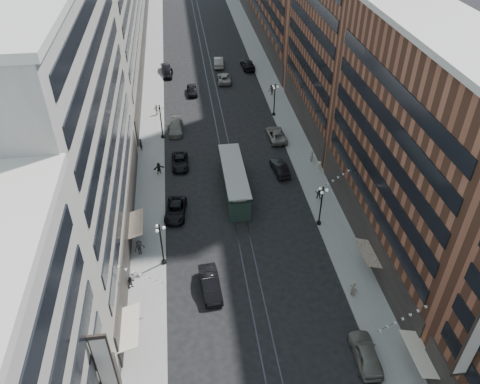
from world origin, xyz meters
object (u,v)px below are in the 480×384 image
lamppost_sw_far (161,243)px  lamppost_se_mid (274,99)px  pedestrian_5 (159,168)px  car_extra_1 (166,69)px  lamppost_sw_mid (161,121)px  car_7 (180,162)px  pedestrian_extra_1 (141,144)px  lamppost_se_far (321,205)px  pedestrian_extra_0 (139,247)px  car_10 (280,168)px  car_9 (168,73)px  car_extra_0 (224,78)px  car_11 (276,134)px  pedestrian_7 (319,192)px  car_8 (176,127)px  car_13 (192,90)px  streetcar (234,181)px  car_2 (176,210)px  pedestrian_2 (131,282)px  pedestrian_extra_2 (319,167)px  pedestrian_9 (272,90)px  pedestrian_4 (354,289)px  car_14 (219,62)px  pedestrian_8 (311,155)px  car_12 (248,65)px  car_5 (210,284)px

lamppost_sw_far → lamppost_se_mid: (18.40, 32.00, 0.00)m
pedestrian_5 → car_extra_1: bearing=69.7°
lamppost_sw_mid → car_7: 8.72m
car_7 → pedestrian_extra_1: size_ratio=2.73×
lamppost_se_far → car_extra_1: 51.78m
lamppost_sw_far → pedestrian_extra_0: lamppost_sw_far is taller
car_10 → car_extra_1: car_10 is taller
car_9 → car_extra_0: car_extra_0 is taller
car_11 → pedestrian_7: (2.41, -15.55, 0.26)m
car_8 → pedestrian_5: (-2.65, -11.54, 0.24)m
car_9 → car_11: (16.08, -26.08, 0.06)m
pedestrian_5 → lamppost_se_mid: bearing=19.8°
lamppost_sw_mid → car_13: (5.32, 15.20, -2.34)m
streetcar → car_2: (-7.70, -3.81, -0.88)m
streetcar → pedestrian_extra_0: (-11.80, -10.20, -0.53)m
car_extra_0 → lamppost_se_far: bearing=100.7°
pedestrian_2 → pedestrian_extra_2: 30.41m
car_2 → pedestrian_9: pedestrian_9 is taller
car_10 → car_extra_1: (-15.20, 37.23, -0.00)m
lamppost_sw_mid → pedestrian_7: size_ratio=3.16×
car_10 → pedestrian_extra_1: (-19.17, 8.43, 0.28)m
pedestrian_9 → car_10: bearing=-74.3°
car_9 → pedestrian_extra_2: (20.17, -35.87, 0.28)m
streetcar → pedestrian_5: (-9.73, 5.28, -0.60)m
lamppost_sw_mid → car_extra_1: 25.76m
car_9 → pedestrian_extra_0: size_ratio=2.24×
pedestrian_4 → car_14: size_ratio=0.35×
lamppost_se_mid → pedestrian_extra_1: (-21.57, -8.16, -2.04)m
pedestrian_8 → pedestrian_extra_1: size_ratio=0.98×
car_7 → pedestrian_8: 18.66m
pedestrian_5 → car_extra_0: (12.20, 29.52, -0.27)m
pedestrian_4 → car_10: (-2.83, 22.56, -0.29)m
pedestrian_4 → car_12: 59.73m
lamppost_se_far → pedestrian_2: size_ratio=3.60×
car_8 → car_extra_0: bearing=66.4°
pedestrian_2 → car_5: bearing=-30.6°
car_5 → car_10: (11.30, 19.76, -0.09)m
pedestrian_extra_0 → pedestrian_extra_2: size_ratio=1.11×
lamppost_sw_mid → pedestrian_9: size_ratio=2.84×
pedestrian_8 → pedestrian_5: bearing=-21.6°
pedestrian_8 → pedestrian_extra_2: size_ratio=1.07×
car_13 → pedestrian_7: size_ratio=2.53×
pedestrian_5 → pedestrian_8: 21.53m
lamppost_sw_far → pedestrian_extra_1: size_ratio=3.04×
car_5 → lamppost_se_far: bearing=27.1°
pedestrian_2 → car_10: (19.30, 18.49, -0.14)m
car_14 → car_extra_1: 10.77m
car_12 → pedestrian_8: (3.91, -35.00, 0.21)m
car_extra_0 → pedestrian_extra_0: bearing=74.1°
lamppost_sw_far → car_14: bearing=78.2°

